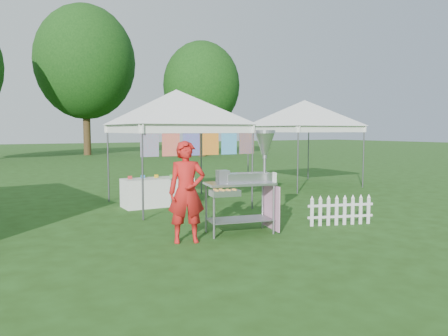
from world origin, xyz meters
TOP-DOWN VIEW (x-y plane):
  - ground at (0.00, 0.00)m, footprint 120.00×120.00m
  - canopy_main at (0.00, 3.49)m, footprint 4.24×4.24m
  - canopy_right at (5.50, 5.00)m, footprint 4.24×4.24m
  - tree_mid at (3.00, 28.00)m, footprint 7.60×7.60m
  - tree_right at (10.00, 22.00)m, footprint 5.60×5.60m
  - donut_cart at (-0.02, -0.04)m, footprint 1.55×0.97m
  - vendor at (-1.37, -0.10)m, footprint 0.75×0.60m
  - picket_fence at (1.97, -0.42)m, footprint 1.38×0.47m
  - display_table at (-0.49, 3.62)m, footprint 1.80×0.70m

SIDE VIEW (x-z plane):
  - ground at x=0.00m, z-range 0.00..0.00m
  - picket_fence at x=1.97m, z-range 0.01..0.57m
  - display_table at x=-0.49m, z-range 0.00..0.73m
  - vendor at x=-1.37m, z-range 0.00..1.78m
  - donut_cart at x=-0.02m, z-range 0.17..2.14m
  - canopy_main at x=0.00m, z-range 1.26..4.71m
  - canopy_right at x=5.50m, z-range 1.27..4.72m
  - tree_right at x=10.00m, z-range 0.97..9.39m
  - tree_mid at x=3.00m, z-range 1.38..12.90m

